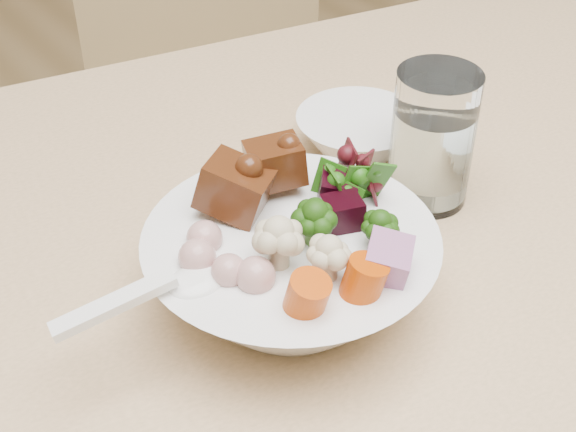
% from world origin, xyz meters
% --- Properties ---
extents(chair_far, '(0.57, 0.57, 0.95)m').
position_xyz_m(chair_far, '(0.23, 0.89, 0.54)').
color(chair_far, tan).
rests_on(chair_far, ground).
extents(food_bowl, '(0.23, 0.23, 0.13)m').
position_xyz_m(food_bowl, '(-0.12, 0.18, 0.86)').
color(food_bowl, white).
rests_on(food_bowl, dining_table).
extents(soup_spoon, '(0.13, 0.04, 0.03)m').
position_xyz_m(soup_spoon, '(-0.22, 0.18, 0.89)').
color(soup_spoon, white).
rests_on(soup_spoon, food_bowl).
extents(water_glass, '(0.08, 0.08, 0.13)m').
position_xyz_m(water_glass, '(0.07, 0.22, 0.88)').
color(water_glass, white).
rests_on(water_glass, dining_table).
extents(side_bowl, '(0.13, 0.13, 0.04)m').
position_xyz_m(side_bowl, '(0.07, 0.32, 0.84)').
color(side_bowl, white).
rests_on(side_bowl, dining_table).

